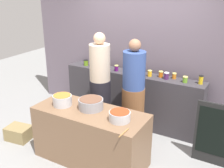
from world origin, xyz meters
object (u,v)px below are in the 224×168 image
at_px(preserve_jar_1, 91,63).
at_px(preserve_jar_12, 201,80).
at_px(wooden_spoon, 124,133).
at_px(cooking_pot_right, 120,116).
at_px(cooking_pot_center, 91,104).
at_px(cooking_pot_left, 62,100).
at_px(preserve_jar_6, 141,71).
at_px(preserve_jar_7, 150,73).
at_px(preserve_jar_4, 116,68).
at_px(preserve_jar_10, 174,76).
at_px(bread_crate, 19,133).
at_px(preserve_jar_2, 100,64).
at_px(cook_in_cap, 133,98).
at_px(preserve_jar_0, 86,63).
at_px(chalkboard_sign, 213,134).
at_px(preserve_jar_3, 104,66).
at_px(preserve_jar_11, 185,79).
at_px(cook_with_tongs, 100,90).
at_px(preserve_jar_9, 166,76).
at_px(preserve_jar_8, 161,74).
at_px(preserve_jar_5, 128,70).

bearing_deg(preserve_jar_1, preserve_jar_12, 0.85).
bearing_deg(wooden_spoon, cooking_pot_right, 126.91).
height_order(preserve_jar_1, cooking_pot_center, preserve_jar_1).
xyz_separation_m(cooking_pot_left, cooking_pot_center, (0.44, 0.11, -0.00)).
xyz_separation_m(preserve_jar_6, preserve_jar_7, (0.17, 0.01, -0.01)).
bearing_deg(preserve_jar_1, preserve_jar_4, -4.87).
xyz_separation_m(preserve_jar_10, bread_crate, (-2.21, -1.61, -0.96)).
height_order(preserve_jar_2, cook_in_cap, cook_in_cap).
height_order(preserve_jar_10, cooking_pot_right, preserve_jar_10).
height_order(preserve_jar_0, chalkboard_sign, preserve_jar_0).
distance_m(preserve_jar_3, wooden_spoon, 2.10).
height_order(preserve_jar_10, preserve_jar_12, preserve_jar_12).
relative_size(preserve_jar_11, cooking_pot_center, 0.28).
distance_m(preserve_jar_2, cook_in_cap, 1.27).
xyz_separation_m(preserve_jar_11, cook_with_tongs, (-1.30, -0.60, -0.24)).
height_order(cooking_pot_left, wooden_spoon, cooking_pot_left).
relative_size(preserve_jar_4, preserve_jar_9, 0.93).
xyz_separation_m(preserve_jar_8, preserve_jar_10, (0.23, 0.03, -0.00)).
bearing_deg(cooking_pot_left, cook_in_cap, 46.69).
height_order(preserve_jar_9, chalkboard_sign, preserve_jar_9).
height_order(preserve_jar_3, cook_with_tongs, cook_with_tongs).
relative_size(preserve_jar_7, cooking_pot_right, 0.38).
relative_size(preserve_jar_3, preserve_jar_9, 1.04).
xyz_separation_m(preserve_jar_5, wooden_spoon, (0.78, -1.67, -0.23)).
height_order(preserve_jar_0, cooking_pot_right, preserve_jar_0).
bearing_deg(preserve_jar_5, cooking_pot_left, -106.08).
bearing_deg(cooking_pot_center, preserve_jar_3, 112.84).
bearing_deg(preserve_jar_0, cooking_pot_left, -69.12).
relative_size(preserve_jar_5, bread_crate, 0.29).
xyz_separation_m(preserve_jar_1, preserve_jar_2, (0.16, 0.04, -0.01)).
bearing_deg(preserve_jar_11, preserve_jar_12, 12.33).
relative_size(preserve_jar_1, wooden_spoon, 0.52).
xyz_separation_m(preserve_jar_12, bread_crate, (-2.67, -1.58, -0.98)).
bearing_deg(preserve_jar_7, preserve_jar_6, -177.99).
distance_m(preserve_jar_9, chalkboard_sign, 1.24).
distance_m(preserve_jar_10, wooden_spoon, 1.79).
height_order(preserve_jar_0, preserve_jar_2, preserve_jar_0).
relative_size(preserve_jar_5, cook_with_tongs, 0.07).
bearing_deg(cooking_pot_right, preserve_jar_9, 84.04).
bearing_deg(cook_with_tongs, wooden_spoon, -46.69).
bearing_deg(preserve_jar_8, cooking_pot_right, -91.14).
xyz_separation_m(preserve_jar_4, preserve_jar_10, (1.08, 0.12, -0.00)).
relative_size(preserve_jar_8, cooking_pot_center, 0.29).
bearing_deg(cook_in_cap, cooking_pot_left, -133.31).
bearing_deg(cooking_pot_center, preserve_jar_7, 73.36).
xyz_separation_m(preserve_jar_1, preserve_jar_11, (1.89, -0.02, -0.01)).
bearing_deg(preserve_jar_1, bread_crate, -108.90).
distance_m(cooking_pot_left, cook_in_cap, 1.16).
relative_size(preserve_jar_1, preserve_jar_7, 1.12).
bearing_deg(chalkboard_sign, preserve_jar_2, 165.46).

